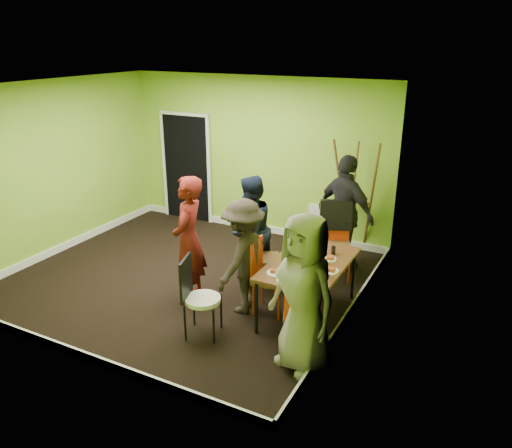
{
  "coord_description": "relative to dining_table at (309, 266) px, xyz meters",
  "views": [
    {
      "loc": [
        3.99,
        -5.53,
        3.41
      ],
      "look_at": [
        1.15,
        0.0,
        1.06
      ],
      "focal_mm": 35.0,
      "sensor_mm": 36.0,
      "label": 1
    }
  ],
  "objects": [
    {
      "name": "plate_near_left",
      "position": [
        -0.28,
        0.39,
        0.06
      ],
      "size": [
        0.25,
        0.25,
        0.01
      ],
      "primitive_type": "cylinder",
      "color": "white",
      "rests_on": "dining_table"
    },
    {
      "name": "person_left_far",
      "position": [
        -1.13,
        0.56,
        0.1
      ],
      "size": [
        0.66,
        0.82,
        1.59
      ],
      "primitive_type": "imported",
      "rotation": [
        0.0,
        0.0,
        -1.65
      ],
      "color": "black",
      "rests_on": "ground"
    },
    {
      "name": "thermos",
      "position": [
        -0.02,
        -0.04,
        0.15
      ],
      "size": [
        0.07,
        0.07,
        0.2
      ],
      "primitive_type": "cylinder",
      "color": "white",
      "rests_on": "dining_table"
    },
    {
      "name": "glass_back",
      "position": [
        0.19,
        0.38,
        0.11
      ],
      "size": [
        0.06,
        0.06,
        0.11
      ],
      "primitive_type": "cylinder",
      "color": "black",
      "rests_on": "dining_table"
    },
    {
      "name": "person_front_end",
      "position": [
        0.35,
        -1.02,
        0.19
      ],
      "size": [
        1.02,
        0.88,
        1.77
      ],
      "primitive_type": "imported",
      "rotation": [
        0.0,
        0.0,
        -0.44
      ],
      "color": "gray",
      "rests_on": "ground"
    },
    {
      "name": "plate_near_right",
      "position": [
        -0.23,
        -0.47,
        0.06
      ],
      "size": [
        0.24,
        0.24,
        0.01
      ],
      "primitive_type": "cylinder",
      "color": "white",
      "rests_on": "dining_table"
    },
    {
      "name": "chair_bentwood",
      "position": [
        -1.02,
        -1.02,
        -0.14
      ],
      "size": [
        0.49,
        0.48,
        1.0
      ],
      "rotation": [
        0.0,
        0.0,
        -1.28
      ],
      "color": "black",
      "rests_on": "ground"
    },
    {
      "name": "chair_left_far",
      "position": [
        -0.91,
        0.36,
        -0.12
      ],
      "size": [
        0.55,
        0.55,
        1.02
      ],
      "rotation": [
        0.0,
        0.0,
        -1.17
      ],
      "color": "#EB4316",
      "rests_on": "ground"
    },
    {
      "name": "blue_bottle",
      "position": [
        0.28,
        -0.3,
        0.16
      ],
      "size": [
        0.08,
        0.08,
        0.21
      ],
      "primitive_type": "cylinder",
      "color": "#1C2ED2",
      "rests_on": "dining_table"
    },
    {
      "name": "room_walls",
      "position": [
        -2.01,
        0.21,
        0.29
      ],
      "size": [
        5.04,
        4.54,
        2.82
      ],
      "color": "#81B12D",
      "rests_on": "ground"
    },
    {
      "name": "person_left_near",
      "position": [
        -0.8,
        -0.25,
        0.07
      ],
      "size": [
        0.62,
        1.01,
        1.53
      ],
      "primitive_type": "imported",
      "rotation": [
        0.0,
        0.0,
        -1.62
      ],
      "color": "black",
      "rests_on": "ground"
    },
    {
      "name": "chair_left_near",
      "position": [
        -0.54,
        -0.16,
        -0.14
      ],
      "size": [
        0.46,
        0.45,
        1.0
      ],
      "rotation": [
        0.0,
        0.0,
        -1.46
      ],
      "color": "#EB4316",
      "rests_on": "ground"
    },
    {
      "name": "glass_mid",
      "position": [
        -0.22,
        0.26,
        0.1
      ],
      "size": [
        0.06,
        0.06,
        0.09
      ],
      "primitive_type": "cylinder",
      "color": "black",
      "rests_on": "dining_table"
    },
    {
      "name": "plate_far_front",
      "position": [
        -0.05,
        -0.57,
        0.06
      ],
      "size": [
        0.25,
        0.25,
        0.01
      ],
      "primitive_type": "cylinder",
      "color": "white",
      "rests_on": "dining_table"
    },
    {
      "name": "chair_back_end",
      "position": [
        -0.11,
        1.35,
        0.11
      ],
      "size": [
        0.64,
        0.68,
        1.14
      ],
      "rotation": [
        0.0,
        0.0,
        3.55
      ],
      "color": "#EB4316",
      "rests_on": "ground"
    },
    {
      "name": "plate_wall_back",
      "position": [
        0.18,
        0.19,
        0.06
      ],
      "size": [
        0.21,
        0.21,
        0.01
      ],
      "primitive_type": "cylinder",
      "color": "white",
      "rests_on": "dining_table"
    },
    {
      "name": "dining_table",
      "position": [
        0.0,
        0.0,
        0.0
      ],
      "size": [
        0.9,
        1.5,
        0.75
      ],
      "color": "black",
      "rests_on": "ground"
    },
    {
      "name": "plate_far_back",
      "position": [
        -0.06,
        0.5,
        0.06
      ],
      "size": [
        0.23,
        0.23,
        0.01
      ],
      "primitive_type": "cylinder",
      "color": "white",
      "rests_on": "dining_table"
    },
    {
      "name": "easel",
      "position": [
        -0.08,
        2.16,
        0.26
      ],
      "size": [
        0.77,
        0.72,
        1.92
      ],
      "color": "brown",
      "rests_on": "ground"
    },
    {
      "name": "person_standing",
      "position": [
        -1.57,
        -0.35,
        0.18
      ],
      "size": [
        0.58,
        0.73,
        1.76
      ],
      "primitive_type": "imported",
      "rotation": [
        0.0,
        0.0,
        -1.3
      ],
      "color": "#601410",
      "rests_on": "ground"
    },
    {
      "name": "cup_b",
      "position": [
        0.17,
        0.03,
        0.1
      ],
      "size": [
        0.1,
        0.1,
        0.09
      ],
      "primitive_type": "imported",
      "color": "white",
      "rests_on": "dining_table"
    },
    {
      "name": "ground",
      "position": [
        -1.98,
        0.17,
        -0.7
      ],
      "size": [
        5.0,
        5.0,
        0.0
      ],
      "primitive_type": "plane",
      "color": "black",
      "rests_on": "ground"
    },
    {
      "name": "cup_a",
      "position": [
        -0.14,
        -0.21,
        0.11
      ],
      "size": [
        0.13,
        0.13,
        0.1
      ],
      "primitive_type": "imported",
      "color": "white",
      "rests_on": "dining_table"
    },
    {
      "name": "plate_wall_front",
      "position": [
        0.31,
        -0.13,
        0.06
      ],
      "size": [
        0.23,
        0.23,
        0.01
      ],
      "primitive_type": "cylinder",
      "color": "white",
      "rests_on": "dining_table"
    },
    {
      "name": "chair_front_end",
      "position": [
        0.25,
        -0.82,
        -0.12
      ],
      "size": [
        0.55,
        0.55,
        1.02
      ],
      "rotation": [
        0.0,
        0.0,
        0.39
      ],
      "color": "#EB4316",
      "rests_on": "ground"
    },
    {
      "name": "glass_front",
      "position": [
        0.19,
        -0.55,
        0.1
      ],
      "size": [
        0.06,
        0.06,
        0.1
      ],
      "primitive_type": "cylinder",
      "color": "black",
      "rests_on": "dining_table"
    },
    {
      "name": "orange_bottle",
      "position": [
        -0.04,
        0.25,
        0.1
      ],
      "size": [
        0.03,
        0.03,
        0.09
      ],
      "primitive_type": "cylinder",
      "color": "#EB4316",
      "rests_on": "dining_table"
    },
    {
      "name": "person_back_end",
      "position": [
        -0.04,
        1.58,
        0.2
      ],
      "size": [
        1.14,
        0.83,
        1.8
      ],
      "primitive_type": "imported",
      "rotation": [
        0.0,
        0.0,
        2.72
      ],
      "color": "black",
      "rests_on": "ground"
    }
  ]
}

